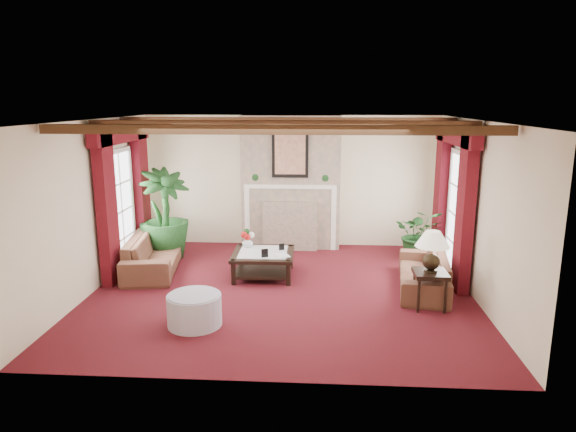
# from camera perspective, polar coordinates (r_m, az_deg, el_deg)

# --- Properties ---
(floor) EXTENTS (6.00, 6.00, 0.00)m
(floor) POSITION_cam_1_polar(r_m,az_deg,el_deg) (8.35, -0.73, -8.27)
(floor) COLOR #3E0B0F
(floor) RESTS_ON ground
(ceiling) EXTENTS (6.00, 6.00, 0.00)m
(ceiling) POSITION_cam_1_polar(r_m,az_deg,el_deg) (7.80, -0.79, 10.58)
(ceiling) COLOR white
(ceiling) RESTS_ON floor
(back_wall) EXTENTS (6.00, 0.02, 2.70)m
(back_wall) POSITION_cam_1_polar(r_m,az_deg,el_deg) (10.67, 0.37, 3.89)
(back_wall) COLOR beige
(back_wall) RESTS_ON ground
(left_wall) EXTENTS (0.02, 5.50, 2.70)m
(left_wall) POSITION_cam_1_polar(r_m,az_deg,el_deg) (8.72, -20.82, 1.04)
(left_wall) COLOR beige
(left_wall) RESTS_ON ground
(right_wall) EXTENTS (0.02, 5.50, 2.70)m
(right_wall) POSITION_cam_1_polar(r_m,az_deg,el_deg) (8.30, 20.37, 0.51)
(right_wall) COLOR beige
(right_wall) RESTS_ON ground
(ceiling_beams) EXTENTS (6.00, 3.00, 0.12)m
(ceiling_beams) POSITION_cam_1_polar(r_m,az_deg,el_deg) (7.80, -0.79, 10.14)
(ceiling_beams) COLOR #3C2413
(ceiling_beams) RESTS_ON ceiling
(fireplace) EXTENTS (2.00, 0.52, 2.70)m
(fireplace) POSITION_cam_1_polar(r_m,az_deg,el_deg) (10.34, 0.32, 11.12)
(fireplace) COLOR tan
(fireplace) RESTS_ON ground
(french_door_left) EXTENTS (0.10, 1.10, 2.16)m
(french_door_left) POSITION_cam_1_polar(r_m,az_deg,el_deg) (9.51, -18.57, 6.88)
(french_door_left) COLOR white
(french_door_left) RESTS_ON ground
(french_door_right) EXTENTS (0.10, 1.10, 2.16)m
(french_door_right) POSITION_cam_1_polar(r_m,az_deg,el_deg) (9.13, 18.80, 6.64)
(french_door_right) COLOR white
(french_door_right) RESTS_ON ground
(curtains_left) EXTENTS (0.20, 2.40, 2.55)m
(curtains_left) POSITION_cam_1_polar(r_m,az_deg,el_deg) (9.44, -18.12, 9.43)
(curtains_left) COLOR #48090E
(curtains_left) RESTS_ON ground
(curtains_right) EXTENTS (0.20, 2.40, 2.55)m
(curtains_right) POSITION_cam_1_polar(r_m,az_deg,el_deg) (9.07, 18.31, 9.31)
(curtains_right) COLOR #48090E
(curtains_right) RESTS_ON ground
(sofa_left) EXTENTS (2.28, 1.21, 0.82)m
(sofa_left) POSITION_cam_1_polar(r_m,az_deg,el_deg) (9.56, -14.65, -3.34)
(sofa_left) COLOR #3A1017
(sofa_left) RESTS_ON ground
(sofa_right) EXTENTS (2.03, 1.05, 0.74)m
(sofa_right) POSITION_cam_1_polar(r_m,az_deg,el_deg) (8.62, 14.83, -5.43)
(sofa_right) COLOR #3A1017
(sofa_right) RESTS_ON ground
(potted_palm) EXTENTS (2.70, 2.70, 0.97)m
(potted_palm) POSITION_cam_1_polar(r_m,az_deg,el_deg) (10.21, -13.48, -1.84)
(potted_palm) COLOR black
(potted_palm) RESTS_ON ground
(small_plant) EXTENTS (1.23, 1.29, 0.78)m
(small_plant) POSITION_cam_1_polar(r_m,az_deg,el_deg) (10.13, 14.38, -2.55)
(small_plant) COLOR black
(small_plant) RESTS_ON ground
(coffee_table) EXTENTS (1.06, 1.06, 0.43)m
(coffee_table) POSITION_cam_1_polar(r_m,az_deg,el_deg) (8.95, -2.76, -5.36)
(coffee_table) COLOR black
(coffee_table) RESTS_ON ground
(side_table) EXTENTS (0.50, 0.50, 0.56)m
(side_table) POSITION_cam_1_polar(r_m,az_deg,el_deg) (7.87, 15.44, -7.90)
(side_table) COLOR black
(side_table) RESTS_ON ground
(ottoman) EXTENTS (0.74, 0.74, 0.43)m
(ottoman) POSITION_cam_1_polar(r_m,az_deg,el_deg) (7.18, -10.35, -10.25)
(ottoman) COLOR #A4A1B6
(ottoman) RESTS_ON ground
(table_lamp) EXTENTS (0.49, 0.49, 0.63)m
(table_lamp) POSITION_cam_1_polar(r_m,az_deg,el_deg) (7.69, 15.70, -3.76)
(table_lamp) COLOR black
(table_lamp) RESTS_ON side_table
(flower_vase) EXTENTS (0.26, 0.27, 0.19)m
(flower_vase) POSITION_cam_1_polar(r_m,az_deg,el_deg) (9.17, -4.52, -2.93)
(flower_vase) COLOR silver
(flower_vase) RESTS_ON coffee_table
(book) EXTENTS (0.23, 0.18, 0.29)m
(book) POSITION_cam_1_polar(r_m,az_deg,el_deg) (8.58, -1.33, -3.64)
(book) COLOR black
(book) RESTS_ON coffee_table
(photo_frame_a) EXTENTS (0.11, 0.06, 0.15)m
(photo_frame_a) POSITION_cam_1_polar(r_m,az_deg,el_deg) (8.56, -2.61, -4.17)
(photo_frame_a) COLOR black
(photo_frame_a) RESTS_ON coffee_table
(photo_frame_b) EXTENTS (0.10, 0.05, 0.13)m
(photo_frame_b) POSITION_cam_1_polar(r_m,az_deg,el_deg) (8.96, -0.72, -3.48)
(photo_frame_b) COLOR black
(photo_frame_b) RESTS_ON coffee_table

